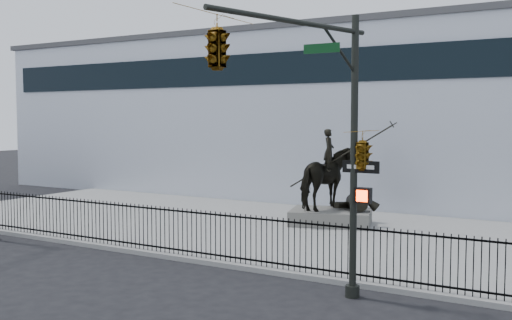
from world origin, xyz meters
The scene contains 7 objects.
ground centered at (0.00, 0.00, 0.00)m, with size 120.00×120.00×0.00m, color black.
plaza centered at (0.00, 7.00, 0.07)m, with size 30.00×12.00×0.15m, color gray.
building centered at (0.00, 20.00, 4.50)m, with size 44.00×14.00×9.00m, color silver.
picket_fence centered at (0.00, 1.25, 0.90)m, with size 22.10×0.10×1.50m.
statue_plinth centered at (2.76, 8.73, 0.45)m, with size 3.20×2.20×0.60m, color #62615A.
equestrian_statue centered at (2.82, 8.75, 2.01)m, with size 3.96×3.03×3.48m.
traffic_signal_right centered at (6.47, -2.00, 4.85)m, with size 2.17×6.86×7.00m.
Camera 1 is at (12.35, -13.77, 4.49)m, focal length 42.00 mm.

